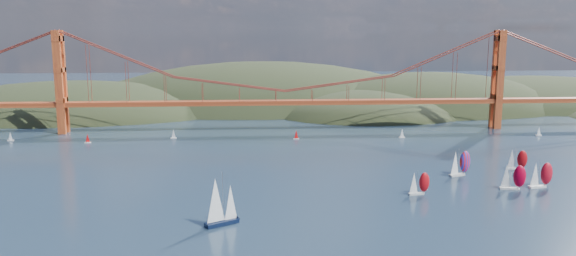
# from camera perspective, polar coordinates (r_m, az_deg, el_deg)

# --- Properties ---
(headlands) EXTENTS (725.00, 225.00, 96.00)m
(headlands) POSITION_cam_1_polar(r_m,az_deg,el_deg) (415.48, 5.03, 0.59)
(headlands) COLOR black
(headlands) RESTS_ON ground
(bridge) EXTENTS (552.00, 12.00, 55.00)m
(bridge) POSITION_cam_1_polar(r_m,az_deg,el_deg) (307.87, -0.65, 5.68)
(bridge) COLOR #933818
(bridge) RESTS_ON ground
(sloop_navy) EXTENTS (10.79, 9.09, 15.76)m
(sloop_navy) POSITION_cam_1_polar(r_m,az_deg,el_deg) (163.22, -6.91, -7.47)
(sloop_navy) COLOR black
(sloop_navy) RESTS_ON ground
(racer_0) EXTENTS (7.69, 3.95, 8.64)m
(racer_0) POSITION_cam_1_polar(r_m,az_deg,el_deg) (196.95, 13.15, -5.46)
(racer_0) COLOR silver
(racer_0) RESTS_ON ground
(racer_1) EXTENTS (8.88, 4.62, 9.97)m
(racer_1) POSITION_cam_1_polar(r_m,az_deg,el_deg) (212.71, 21.85, -4.60)
(racer_1) COLOR silver
(racer_1) RESTS_ON ground
(racer_2) EXTENTS (9.07, 4.42, 10.21)m
(racer_2) POSITION_cam_1_polar(r_m,az_deg,el_deg) (219.13, 24.28, -4.32)
(racer_2) COLOR white
(racer_2) RESTS_ON ground
(racer_3) EXTENTS (8.01, 4.17, 8.99)m
(racer_3) POSITION_cam_1_polar(r_m,az_deg,el_deg) (242.79, 22.22, -2.97)
(racer_3) COLOR silver
(racer_3) RESTS_ON ground
(racer_rwb) EXTENTS (9.60, 6.34, 10.74)m
(racer_rwb) POSITION_cam_1_polar(r_m,az_deg,el_deg) (225.59, 17.06, -3.40)
(racer_rwb) COLOR silver
(racer_rwb) RESTS_ON ground
(distant_boat_1) EXTENTS (3.00, 2.00, 4.70)m
(distant_boat_1) POSITION_cam_1_polar(r_m,az_deg,el_deg) (315.09, -26.37, -0.75)
(distant_boat_1) COLOR silver
(distant_boat_1) RESTS_ON ground
(distant_boat_2) EXTENTS (3.00, 2.00, 4.70)m
(distant_boat_2) POSITION_cam_1_polar(r_m,az_deg,el_deg) (294.03, -19.69, -0.99)
(distant_boat_2) COLOR silver
(distant_boat_2) RESTS_ON ground
(distant_boat_3) EXTENTS (3.00, 2.00, 4.70)m
(distant_boat_3) POSITION_cam_1_polar(r_m,az_deg,el_deg) (294.42, -11.56, -0.59)
(distant_boat_3) COLOR silver
(distant_boat_3) RESTS_ON ground
(distant_boat_4) EXTENTS (3.00, 2.00, 4.70)m
(distant_boat_4) POSITION_cam_1_polar(r_m,az_deg,el_deg) (324.48, 24.14, -0.29)
(distant_boat_4) COLOR silver
(distant_boat_4) RESTS_ON ground
(distant_boat_8) EXTENTS (3.00, 2.00, 4.70)m
(distant_boat_8) POSITION_cam_1_polar(r_m,az_deg,el_deg) (296.04, 11.52, -0.53)
(distant_boat_8) COLOR silver
(distant_boat_8) RESTS_ON ground
(distant_boat_9) EXTENTS (3.00, 2.00, 4.70)m
(distant_boat_9) POSITION_cam_1_polar(r_m,az_deg,el_deg) (286.50, 0.84, -0.68)
(distant_boat_9) COLOR silver
(distant_boat_9) RESTS_ON ground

